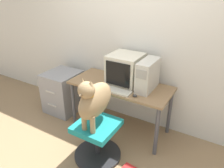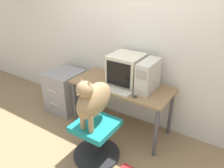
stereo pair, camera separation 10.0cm
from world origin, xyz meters
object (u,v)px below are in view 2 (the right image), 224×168
Objects in this scene: keyboard at (115,90)px; office_chair at (96,139)px; pc_tower at (148,76)px; dog at (93,99)px; filing_cabinet at (66,91)px; crt_monitor at (126,69)px.

office_chair is (0.01, -0.44, -0.48)m from keyboard.
keyboard is 0.65m from office_chair.
pc_tower is 0.69× the size of dog.
keyboard reaches higher than filing_cabinet.
dog is (0.00, -0.03, 0.57)m from office_chair.
dog is 1.37m from filing_cabinet.
dog reaches higher than keyboard.
filing_cabinet is at bearing -174.39° from crt_monitor.
pc_tower is (0.33, -0.02, -0.01)m from crt_monitor.
dog is (-0.32, -0.73, -0.09)m from pc_tower.
office_chair is (0.02, -0.73, -0.67)m from crt_monitor.
filing_cabinet is at bearing -176.71° from pc_tower.
pc_tower is 0.46m from keyboard.
filing_cabinet is at bearing 149.37° from dog.
filing_cabinet is (-1.10, 0.62, 0.08)m from office_chair.
crt_monitor reaches higher than office_chair.
pc_tower is 0.74× the size of office_chair.
office_chair is at bearing -114.21° from pc_tower.
dog is at bearing -89.21° from keyboard.
dog is (0.01, -0.46, 0.09)m from keyboard.
crt_monitor is at bearing 91.26° from office_chair.
pc_tower reaches higher than keyboard.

